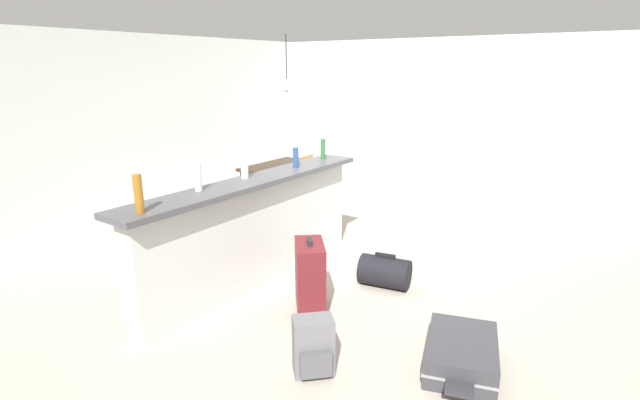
% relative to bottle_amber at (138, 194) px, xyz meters
% --- Properties ---
extents(ground_plane, '(13.00, 13.00, 0.05)m').
position_rel_bottle_amber_xyz_m(ground_plane, '(2.03, -0.39, -1.23)').
color(ground_plane, '#ADA393').
extents(wall_back, '(6.60, 0.10, 2.50)m').
position_rel_bottle_amber_xyz_m(wall_back, '(2.03, 2.66, 0.04)').
color(wall_back, silver).
rests_on(wall_back, ground_plane).
extents(wall_right, '(0.10, 6.00, 2.50)m').
position_rel_bottle_amber_xyz_m(wall_right, '(5.08, -0.09, 0.04)').
color(wall_right, silver).
rests_on(wall_right, ground_plane).
extents(partition_half_wall, '(2.80, 0.20, 1.01)m').
position_rel_bottle_amber_xyz_m(partition_half_wall, '(1.28, 0.08, -0.70)').
color(partition_half_wall, silver).
rests_on(partition_half_wall, ground_plane).
extents(bar_countertop, '(2.96, 0.40, 0.05)m').
position_rel_bottle_amber_xyz_m(bar_countertop, '(1.28, 0.08, -0.17)').
color(bar_countertop, '#4C4C51').
rests_on(bar_countertop, partition_half_wall).
extents(bottle_amber, '(0.06, 0.06, 0.29)m').
position_rel_bottle_amber_xyz_m(bottle_amber, '(0.00, 0.00, 0.00)').
color(bottle_amber, '#9E661E').
rests_on(bottle_amber, bar_countertop).
extents(bottle_clear, '(0.06, 0.06, 0.25)m').
position_rel_bottle_amber_xyz_m(bottle_clear, '(0.68, 0.15, -0.02)').
color(bottle_clear, silver).
rests_on(bottle_clear, bar_countertop).
extents(bottle_white, '(0.07, 0.07, 0.28)m').
position_rel_bottle_amber_xyz_m(bottle_white, '(1.25, 0.16, -0.01)').
color(bottle_white, silver).
rests_on(bottle_white, bar_countertop).
extents(bottle_blue, '(0.06, 0.06, 0.21)m').
position_rel_bottle_amber_xyz_m(bottle_blue, '(1.94, 0.08, -0.04)').
color(bottle_blue, '#284C89').
rests_on(bottle_blue, bar_countertop).
extents(bottle_green, '(0.06, 0.06, 0.23)m').
position_rel_bottle_amber_xyz_m(bottle_green, '(2.49, 0.12, -0.03)').
color(bottle_green, '#2D6B38').
rests_on(bottle_green, bar_countertop).
extents(dining_table, '(1.10, 0.80, 0.74)m').
position_rel_bottle_amber_xyz_m(dining_table, '(3.14, 1.25, -0.56)').
color(dining_table, '#332319').
rests_on(dining_table, ground_plane).
extents(dining_chair_near_partition, '(0.43, 0.43, 0.93)m').
position_rel_bottle_amber_xyz_m(dining_chair_near_partition, '(3.07, 0.73, -0.69)').
color(dining_chair_near_partition, '#9E754C').
rests_on(dining_chair_near_partition, ground_plane).
extents(pendant_lamp, '(0.34, 0.34, 0.76)m').
position_rel_bottle_amber_xyz_m(pendant_lamp, '(3.21, 1.23, 0.65)').
color(pendant_lamp, black).
extents(suitcase_flat_charcoal, '(0.89, 0.68, 0.22)m').
position_rel_bottle_amber_xyz_m(suitcase_flat_charcoal, '(1.07, -2.08, -1.10)').
color(suitcase_flat_charcoal, '#38383D').
rests_on(suitcase_flat_charcoal, ground_plane).
extents(backpack_grey, '(0.34, 0.34, 0.42)m').
position_rel_bottle_amber_xyz_m(backpack_grey, '(0.41, -1.25, -1.00)').
color(backpack_grey, slate).
rests_on(backpack_grey, ground_plane).
extents(duffel_bag_black, '(0.39, 0.53, 0.34)m').
position_rel_bottle_amber_xyz_m(duffel_bag_black, '(1.93, -1.01, -1.05)').
color(duffel_bag_black, black).
rests_on(duffel_bag_black, ground_plane).
extents(suitcase_upright_maroon, '(0.49, 0.47, 0.67)m').
position_rel_bottle_amber_xyz_m(suitcase_upright_maroon, '(1.12, -0.70, -0.88)').
color(suitcase_upright_maroon, maroon).
rests_on(suitcase_upright_maroon, ground_plane).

